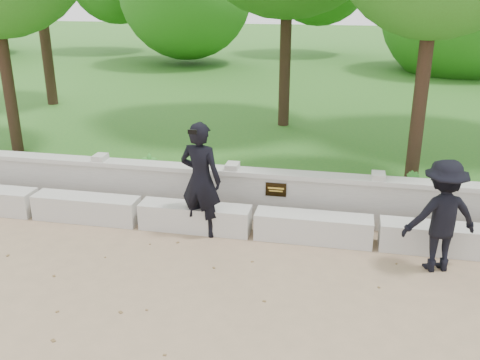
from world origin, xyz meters
name	(u,v)px	position (x,y,z in m)	size (l,w,h in m)	color
ground	(228,295)	(0.00, 0.00, 0.00)	(80.00, 80.00, 0.00)	#997C5D
lawn	(310,92)	(0.00, 14.00, 0.12)	(40.00, 22.00, 0.25)	#246321
concrete_bench	(253,222)	(0.00, 1.90, 0.22)	(11.90, 0.45, 0.45)	beige
parapet_wall	(260,194)	(0.00, 2.60, 0.46)	(12.50, 0.35, 0.90)	#BBB9B1
man_main	(201,180)	(-0.85, 1.77, 0.97)	(0.79, 0.71, 1.94)	black
visitor_mid	(441,216)	(2.84, 1.34, 0.84)	(1.23, 0.94, 1.68)	black
shrub_a	(150,169)	(-2.32, 3.30, 0.54)	(0.31, 0.21, 0.58)	#398F30
shrub_b	(411,187)	(2.63, 3.30, 0.53)	(0.31, 0.25, 0.56)	#398F30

